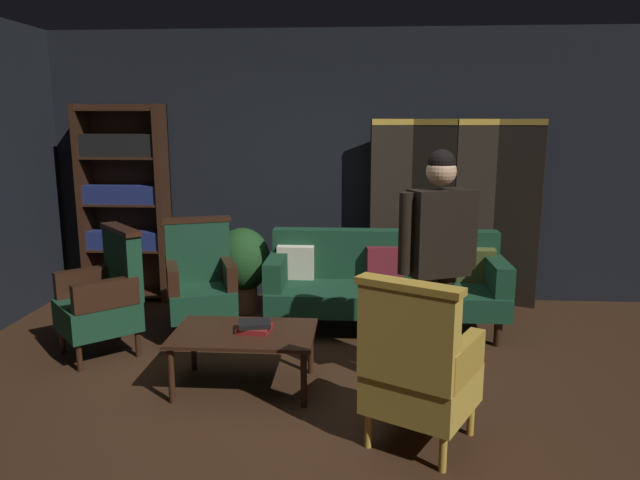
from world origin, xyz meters
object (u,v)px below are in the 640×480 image
velvet_couch (385,280)px  standing_figure (438,251)px  armchair_wing_left (201,282)px  book_red_leather (255,329)px  book_black_cloth (255,324)px  folding_screen (453,211)px  bookshelf (125,198)px  armchair_wing_right (105,296)px  potted_plant (243,263)px  armchair_gilt_accent (418,368)px  coffee_table (244,338)px

velvet_couch → standing_figure: (0.29, -1.34, 0.57)m
armchair_wing_left → book_red_leather: bearing=-56.5°
book_red_leather → book_black_cloth: book_black_cloth is taller
folding_screen → armchair_wing_left: size_ratio=1.83×
bookshelf → standing_figure: 3.64m
folding_screen → book_black_cloth: folding_screen is taller
folding_screen → armchair_wing_right: 3.41m
potted_plant → book_red_leather: potted_plant is taller
book_black_cloth → armchair_gilt_accent: bearing=-33.7°
bookshelf → potted_plant: 1.48m
bookshelf → armchair_gilt_accent: bearing=-44.7°
standing_figure → book_black_cloth: 1.38m
book_red_leather → armchair_gilt_accent: bearing=-33.7°
armchair_gilt_accent → armchair_wing_left: size_ratio=1.00×
folding_screen → book_black_cloth: 2.72m
coffee_table → armchair_gilt_accent: armchair_gilt_accent is taller
folding_screen → velvet_couch: (-0.71, -0.76, -0.53)m
bookshelf → velvet_couch: 2.87m
standing_figure → book_red_leather: 1.39m
bookshelf → book_red_leather: (1.73, -2.06, -0.65)m
coffee_table → book_red_leather: 0.10m
armchair_wing_left → armchair_wing_right: 0.81m
velvet_couch → armchair_wing_right: size_ratio=2.04×
bookshelf → armchair_wing_right: bearing=-75.1°
armchair_wing_left → book_red_leather: 1.20m
bookshelf → book_black_cloth: bookshelf is taller
folding_screen → bookshelf: 3.41m
armchair_wing_right → potted_plant: 1.47m
velvet_couch → book_black_cloth: bearing=-126.2°
velvet_couch → armchair_gilt_accent: (0.11, -2.04, 0.04)m
armchair_gilt_accent → armchair_wing_left: 2.44m
potted_plant → armchair_wing_left: bearing=-108.2°
folding_screen → armchair_wing_right: (-3.00, -1.55, -0.50)m
armchair_gilt_accent → book_black_cloth: 1.30m
velvet_couch → potted_plant: (-1.39, 0.38, 0.04)m
folding_screen → armchair_wing_right: folding_screen is taller
standing_figure → coffee_table: bearing=-179.9°
armchair_wing_left → bookshelf: bearing=135.2°
bookshelf → folding_screen: bearing=0.3°
velvet_couch → standing_figure: 1.48m
folding_screen → bookshelf: (-3.41, -0.02, 0.10)m
armchair_wing_right → standing_figure: bearing=-12.0°
velvet_couch → armchair_wing_left: bearing=-168.7°
standing_figure → potted_plant: 2.47m
armchair_wing_left → book_red_leather: size_ratio=4.69×
book_red_leather → bookshelf: bearing=130.0°
folding_screen → coffee_table: folding_screen is taller
coffee_table → armchair_wing_left: bearing=120.0°
folding_screen → velvet_couch: folding_screen is taller
coffee_table → standing_figure: bearing=0.1°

